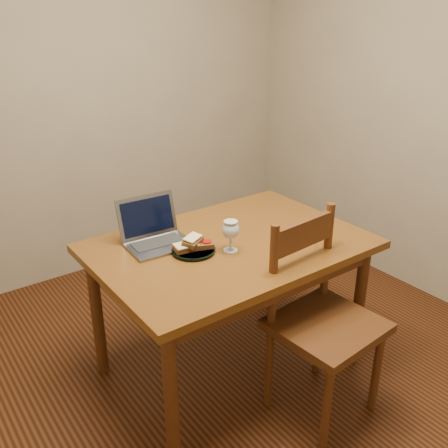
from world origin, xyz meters
TOP-DOWN VIEW (x-y plane):
  - floor at (0.00, 0.00)m, footprint 3.20×3.20m
  - back_wall at (0.00, 1.61)m, footprint 3.20×0.02m
  - right_wall at (1.61, 0.00)m, footprint 0.02×3.20m
  - table at (0.07, 0.10)m, footprint 1.30×0.90m
  - chair at (0.24, -0.37)m, footprint 0.48×0.46m
  - plate at (-0.13, 0.12)m, footprint 0.21×0.21m
  - sandwich_cheese at (-0.16, 0.13)m, footprint 0.12×0.09m
  - sandwich_tomato at (-0.09, 0.11)m, footprint 0.12×0.10m
  - sandwich_top at (-0.13, 0.13)m, footprint 0.13×0.11m
  - milk_glass at (0.02, 0.03)m, footprint 0.08×0.08m
  - laptop at (-0.22, 0.33)m, footprint 0.31×0.29m

SIDE VIEW (x-z plane):
  - floor at x=0.00m, z-range -0.02..0.00m
  - chair at x=0.24m, z-range 0.28..0.77m
  - table at x=0.07m, z-range 0.28..1.02m
  - plate at x=-0.13m, z-range 0.74..0.76m
  - sandwich_tomato at x=-0.09m, z-range 0.76..0.79m
  - sandwich_cheese at x=-0.16m, z-range 0.76..0.79m
  - laptop at x=-0.22m, z-range 0.69..0.91m
  - sandwich_top at x=-0.13m, z-range 0.78..0.81m
  - milk_glass at x=0.02m, z-range 0.74..0.89m
  - back_wall at x=0.00m, z-range 0.00..2.60m
  - right_wall at x=1.61m, z-range 0.00..2.60m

